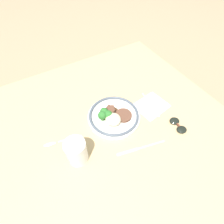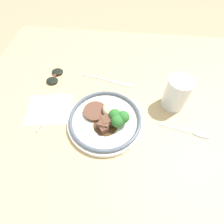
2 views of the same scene
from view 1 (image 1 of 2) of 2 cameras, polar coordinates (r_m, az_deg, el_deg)
name	(u,v)px [view 1 (image 1 of 2)]	position (r m, az deg, el deg)	size (l,w,h in m)	color
ground_plane	(108,131)	(0.85, -1.40, -6.31)	(8.00, 8.00, 0.00)	#998466
dining_table	(108,129)	(0.83, -1.43, -5.43)	(1.14, 1.06, 0.05)	tan
napkin	(151,106)	(0.91, 12.71, 2.04)	(0.17, 0.15, 0.00)	white
plate	(113,116)	(0.82, 0.29, -1.23)	(0.25, 0.25, 0.07)	white
juice_glass	(77,152)	(0.70, -11.40, -12.75)	(0.08, 0.08, 0.11)	orange
fork	(152,107)	(0.90, 12.83, 1.61)	(0.04, 0.17, 0.00)	#ADADB2
knife	(139,148)	(0.76, 8.93, -11.65)	(0.22, 0.06, 0.00)	#ADADB2
spoon	(55,143)	(0.80, -18.10, -9.52)	(0.16, 0.05, 0.01)	#ADADB2
sunglasses	(178,125)	(0.86, 20.75, -4.04)	(0.06, 0.10, 0.01)	black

